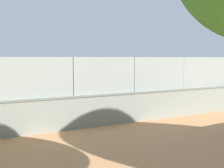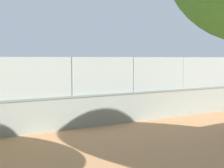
# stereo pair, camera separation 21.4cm
# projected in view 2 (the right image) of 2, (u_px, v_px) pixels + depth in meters

# --- Properties ---
(ground_plane) EXTENTS (260.00, 260.00, 0.00)m
(ground_plane) POSITION_uv_depth(u_px,v_px,m) (95.00, 92.00, 28.11)
(ground_plane) COLOR tan
(perimeter_wall) EXTENTS (30.01, 0.49, 1.51)m
(perimeter_wall) POSITION_uv_depth(u_px,v_px,m) (159.00, 104.00, 15.69)
(perimeter_wall) COLOR gray
(perimeter_wall) RESTS_ON ground_plane
(fence_panel_on_wall) EXTENTS (29.47, 0.21, 1.75)m
(fence_panel_on_wall) POSITION_uv_depth(u_px,v_px,m) (160.00, 74.00, 15.55)
(fence_panel_on_wall) COLOR gray
(fence_panel_on_wall) RESTS_ON perimeter_wall
(player_baseline_waiting) EXTENTS (0.97, 0.87, 1.58)m
(player_baseline_waiting) POSITION_uv_depth(u_px,v_px,m) (117.00, 85.00, 24.54)
(player_baseline_waiting) COLOR navy
(player_baseline_waiting) RESTS_ON ground_plane
(player_near_wall_returning) EXTENTS (0.78, 1.13, 1.50)m
(player_near_wall_returning) POSITION_uv_depth(u_px,v_px,m) (53.00, 85.00, 25.63)
(player_near_wall_returning) COLOR navy
(player_near_wall_returning) RESTS_ON ground_plane
(player_crossing_court) EXTENTS (1.02, 0.91, 1.64)m
(player_crossing_court) POSITION_uv_depth(u_px,v_px,m) (110.00, 95.00, 18.06)
(player_crossing_court) COLOR #B2B2B2
(player_crossing_court) RESTS_ON ground_plane
(sports_ball) EXTENTS (0.21, 0.21, 0.21)m
(sports_ball) POSITION_uv_depth(u_px,v_px,m) (135.00, 82.00, 22.56)
(sports_ball) COLOR white
(spare_ball_by_wall) EXTENTS (0.09, 0.09, 0.09)m
(spare_ball_by_wall) POSITION_uv_depth(u_px,v_px,m) (188.00, 108.00, 18.76)
(spare_ball_by_wall) COLOR yellow
(spare_ball_by_wall) RESTS_ON ground_plane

